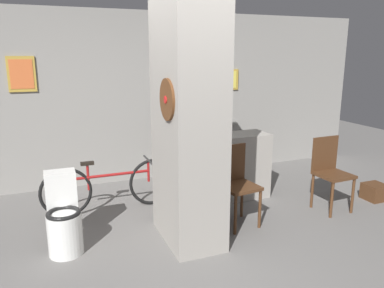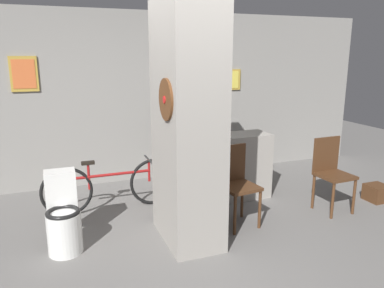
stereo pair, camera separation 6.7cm
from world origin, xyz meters
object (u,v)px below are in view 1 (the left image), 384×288
toilet (64,219)px  bottle_tall (213,128)px  chair_near_pillar (236,181)px  bicycle (111,186)px  chair_by_doorway (330,170)px

toilet → bottle_tall: bottle_tall is taller
chair_near_pillar → bottle_tall: (0.04, 0.74, 0.50)m
chair_near_pillar → bicycle: size_ratio=0.54×
chair_by_doorway → bottle_tall: size_ratio=2.92×
chair_near_pillar → chair_by_doorway: same height
bicycle → chair_near_pillar: bearing=-34.8°
chair_by_doorway → bottle_tall: (-1.29, 0.80, 0.50)m
chair_by_doorway → bicycle: 2.80m
toilet → chair_by_doorway: (3.25, -0.11, 0.18)m
toilet → chair_by_doorway: chair_by_doorway is taller
chair_near_pillar → bottle_tall: size_ratio=2.92×
chair_by_doorway → bottle_tall: bearing=145.5°
bicycle → bottle_tall: bottle_tall is taller
chair_by_doorway → bottle_tall: bottle_tall is taller
bicycle → chair_by_doorway: bearing=-20.0°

